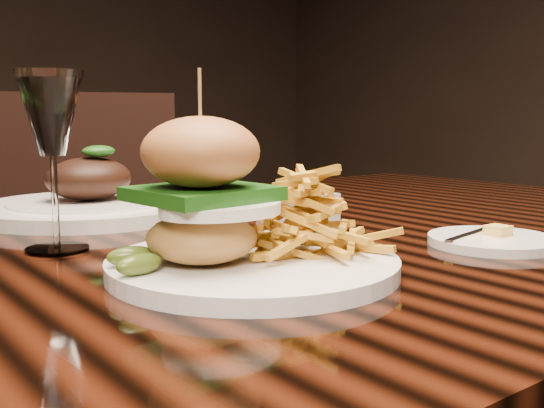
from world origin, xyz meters
TOP-DOWN VIEW (x-y plane):
  - dining_table at (0.00, 0.00)m, footprint 1.60×0.90m
  - burger_plate at (-0.07, -0.16)m, footprint 0.27×0.26m
  - side_saucer at (0.22, -0.22)m, footprint 0.14×0.14m
  - ramekin at (0.15, 0.04)m, footprint 0.09×0.09m
  - wine_glass at (-0.18, 0.04)m, footprint 0.07×0.07m
  - far_dish at (-0.06, 0.25)m, footprint 0.32×0.32m
  - chair_far at (0.19, 0.89)m, footprint 0.59×0.60m

SIDE VIEW (x-z plane):
  - chair_far at x=0.19m, z-range 0.06..1.01m
  - dining_table at x=0.00m, z-range 0.30..1.05m
  - side_saucer at x=0.22m, z-range 0.74..0.77m
  - ramekin at x=0.15m, z-range 0.75..0.79m
  - far_dish at x=-0.06m, z-range 0.72..0.82m
  - burger_plate at x=-0.07m, z-range 0.71..0.89m
  - wine_glass at x=-0.18m, z-range 0.79..0.98m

